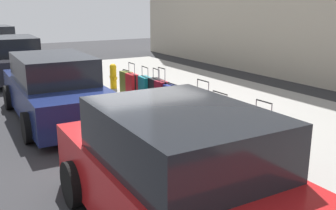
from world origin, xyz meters
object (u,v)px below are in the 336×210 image
object	(u,v)px
suitcase_maroon_0	(279,150)
suitcase_teal_9	(145,90)
suitcase_black_1	(262,136)
suitcase_black_8	(156,93)
suitcase_olive_11	(126,83)
parked_car_navy_1	(55,89)
suitcase_olive_4	(202,112)
suitcase_teal_2	(238,132)
parked_car_charcoal_2	(13,59)
suitcase_maroon_7	(162,97)
suitcase_red_10	(132,86)
suitcase_navy_6	(172,102)
bollard_post	(100,73)
parked_car_red_0	(180,178)
suitcase_red_3	(219,121)
suitcase_silver_5	(190,111)
fire_hydrant	(113,76)

from	to	relation	value
suitcase_maroon_0	suitcase_teal_9	size ratio (longest dim) A/B	0.68
suitcase_black_1	suitcase_black_8	xyz separation A→B (m)	(3.80, -0.03, 0.00)
suitcase_olive_11	parked_car_navy_1	bearing A→B (deg)	111.62
suitcase_black_1	suitcase_olive_4	world-z (taller)	suitcase_olive_4
suitcase_teal_2	parked_car_charcoal_2	size ratio (longest dim) A/B	0.18
suitcase_maroon_7	suitcase_red_10	distance (m)	1.64
parked_car_charcoal_2	parked_car_navy_1	bearing A→B (deg)	180.00
suitcase_maroon_0	suitcase_olive_11	distance (m)	5.94
suitcase_olive_4	suitcase_olive_11	world-z (taller)	suitcase_olive_4
suitcase_black_1	suitcase_navy_6	world-z (taller)	suitcase_black_1
bollard_post	suitcase_teal_9	bearing A→B (deg)	-175.99
suitcase_teal_9	parked_car_red_0	xyz separation A→B (m)	(-5.45, 2.33, 0.25)
suitcase_black_8	parked_car_navy_1	size ratio (longest dim) A/B	0.21
suitcase_olive_4	parked_car_navy_1	xyz separation A→B (m)	(2.86, 2.28, 0.20)
suitcase_red_3	suitcase_teal_9	world-z (taller)	suitcase_teal_9
suitcase_teal_2	suitcase_olive_11	world-z (taller)	suitcase_teal_2
suitcase_navy_6	suitcase_teal_9	size ratio (longest dim) A/B	0.84
suitcase_maroon_0	parked_car_charcoal_2	size ratio (longest dim) A/B	0.14
suitcase_silver_5	suitcase_red_10	xyz separation A→B (m)	(2.68, 0.13, 0.08)
suitcase_red_3	fire_hydrant	distance (m)	5.32
suitcase_silver_5	suitcase_black_8	size ratio (longest dim) A/B	0.81
suitcase_silver_5	parked_car_navy_1	size ratio (longest dim) A/B	0.17
suitcase_teal_2	suitcase_maroon_7	world-z (taller)	suitcase_maroon_7
suitcase_black_8	parked_car_charcoal_2	bearing A→B (deg)	19.57
suitcase_maroon_0	suitcase_olive_4	size ratio (longest dim) A/B	0.62
suitcase_olive_4	suitcase_navy_6	size ratio (longest dim) A/B	1.31
suitcase_maroon_7	bollard_post	bearing A→B (deg)	1.36
suitcase_teal_9	suitcase_navy_6	bearing A→B (deg)	175.91
suitcase_red_10	bollard_post	xyz separation A→B (m)	(2.28, 0.08, 0.03)
suitcase_maroon_7	suitcase_teal_9	xyz separation A→B (m)	(1.08, -0.11, -0.04)
suitcase_navy_6	suitcase_olive_11	world-z (taller)	suitcase_navy_6
suitcase_maroon_7	suitcase_red_10	xyz separation A→B (m)	(1.63, 0.02, -0.04)
parked_car_navy_1	suitcase_olive_4	bearing A→B (deg)	-141.34
suitcase_navy_6	suitcase_olive_4	bearing A→B (deg)	-176.72
suitcase_silver_5	bollard_post	bearing A→B (deg)	2.32
suitcase_black_8	parked_car_red_0	xyz separation A→B (m)	(-4.89, 2.36, 0.23)
suitcase_teal_2	suitcase_teal_9	xyz separation A→B (m)	(3.82, -0.05, 0.06)
suitcase_maroon_7	parked_car_red_0	distance (m)	4.91
suitcase_maroon_0	fire_hydrant	xyz separation A→B (m)	(6.94, -0.07, 0.10)
suitcase_silver_5	suitcase_red_10	bearing A→B (deg)	2.68
suitcase_navy_6	suitcase_black_8	world-z (taller)	suitcase_black_8
suitcase_red_3	fire_hydrant	bearing A→B (deg)	-0.08
suitcase_teal_9	suitcase_red_10	xyz separation A→B (m)	(0.56, 0.12, 0.00)
suitcase_silver_5	parked_car_red_0	bearing A→B (deg)	144.89
suitcase_red_3	suitcase_olive_11	xyz separation A→B (m)	(4.33, 0.00, -0.01)
suitcase_maroon_0	bollard_post	bearing A→B (deg)	0.61
parked_car_red_0	suitcase_olive_11	bearing A→B (deg)	-19.20
parked_car_red_0	parked_car_charcoal_2	distance (m)	11.53
suitcase_silver_5	bollard_post	size ratio (longest dim) A/B	1.07
suitcase_silver_5	suitcase_red_10	world-z (taller)	suitcase_red_10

